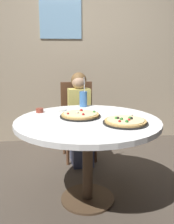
{
  "coord_description": "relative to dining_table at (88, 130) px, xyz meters",
  "views": [
    {
      "loc": [
        -0.22,
        -1.94,
        1.26
      ],
      "look_at": [
        0.0,
        0.05,
        0.8
      ],
      "focal_mm": 38.7,
      "sensor_mm": 36.0,
      "label": 1
    }
  ],
  "objects": [
    {
      "name": "dining_table",
      "position": [
        0.0,
        0.0,
        0.0
      ],
      "size": [
        1.21,
        1.21,
        0.75
      ],
      "color": "white",
      "rests_on": "ground_plane"
    },
    {
      "name": "chair_wooden",
      "position": [
        -0.01,
        1.02,
        -0.12
      ],
      "size": [
        0.44,
        0.44,
        0.95
      ],
      "color": "brown",
      "rests_on": "ground_plane"
    },
    {
      "name": "ground_plane",
      "position": [
        0.0,
        0.0,
        -0.65
      ],
      "size": [
        8.0,
        8.0,
        0.0
      ],
      "primitive_type": "plane",
      "color": "#4C4238"
    },
    {
      "name": "diner_child",
      "position": [
        0.01,
        0.84,
        -0.17
      ],
      "size": [
        0.29,
        0.42,
        1.08
      ],
      "color": "#3F4766",
      "rests_on": "ground_plane"
    },
    {
      "name": "pizza_veggie",
      "position": [
        0.28,
        -0.17,
        0.11
      ],
      "size": [
        0.35,
        0.35,
        0.05
      ],
      "color": "black",
      "rests_on": "dining_table"
    },
    {
      "name": "soda_cup",
      "position": [
        0.01,
        0.52,
        0.18
      ],
      "size": [
        0.08,
        0.08,
        0.31
      ],
      "color": "#3F72B2",
      "rests_on": "dining_table"
    },
    {
      "name": "plate_small",
      "position": [
        -0.26,
        0.38,
        0.1
      ],
      "size": [
        0.18,
        0.18,
        0.01
      ],
      "primitive_type": "cylinder",
      "color": "white",
      "rests_on": "dining_table"
    },
    {
      "name": "wall_with_window",
      "position": [
        -0.0,
        1.73,
        0.8
      ],
      "size": [
        5.2,
        0.14,
        2.9
      ],
      "color": "tan",
      "rests_on": "ground_plane"
    },
    {
      "name": "sauce_bowl",
      "position": [
        -0.42,
        0.3,
        0.12
      ],
      "size": [
        0.07,
        0.07,
        0.04
      ],
      "primitive_type": "cylinder",
      "color": "brown",
      "rests_on": "dining_table"
    },
    {
      "name": "pizza_cheese",
      "position": [
        -0.05,
        0.09,
        0.11
      ],
      "size": [
        0.36,
        0.36,
        0.05
      ],
      "color": "black",
      "rests_on": "dining_table"
    }
  ]
}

